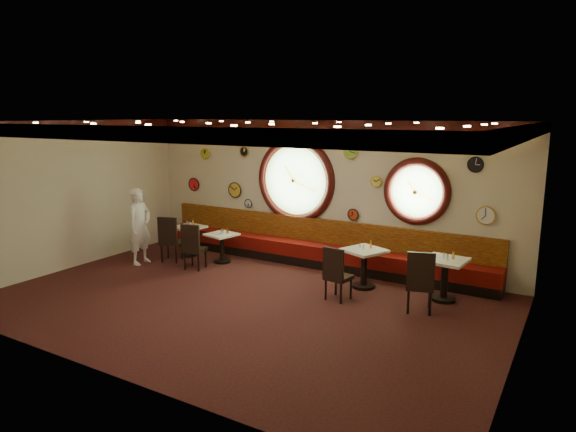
% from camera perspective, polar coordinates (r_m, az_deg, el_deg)
% --- Properties ---
extents(floor, '(9.00, 6.00, 0.00)m').
position_cam_1_polar(floor, '(9.39, -5.12, -9.55)').
color(floor, black).
rests_on(floor, ground).
extents(ceiling, '(9.00, 6.00, 0.02)m').
position_cam_1_polar(ceiling, '(8.78, -5.49, 10.37)').
color(ceiling, gold).
rests_on(ceiling, wall_back).
extents(wall_back, '(9.00, 0.02, 3.20)m').
position_cam_1_polar(wall_back, '(11.48, 3.50, 2.58)').
color(wall_back, beige).
rests_on(wall_back, floor).
extents(wall_front, '(9.00, 0.02, 3.20)m').
position_cam_1_polar(wall_front, '(6.81, -20.24, -4.15)').
color(wall_front, beige).
rests_on(wall_front, floor).
extents(wall_left, '(0.02, 6.00, 3.20)m').
position_cam_1_polar(wall_left, '(12.11, -22.86, 2.17)').
color(wall_left, beige).
rests_on(wall_left, floor).
extents(wall_right, '(0.02, 6.00, 3.20)m').
position_cam_1_polar(wall_right, '(7.34, 24.58, -3.40)').
color(wall_right, beige).
rests_on(wall_right, floor).
extents(molding_back, '(9.00, 0.10, 0.18)m').
position_cam_1_polar(molding_back, '(11.30, 3.47, 10.13)').
color(molding_back, '#340B09').
rests_on(molding_back, wall_back).
extents(molding_front, '(9.00, 0.10, 0.18)m').
position_cam_1_polar(molding_front, '(6.63, -20.79, 8.65)').
color(molding_front, '#340B09').
rests_on(molding_front, wall_back).
extents(molding_left, '(0.10, 6.00, 0.18)m').
position_cam_1_polar(molding_left, '(11.95, -23.27, 9.32)').
color(molding_left, '#340B09').
rests_on(molding_left, wall_back).
extents(molding_right, '(0.10, 6.00, 0.18)m').
position_cam_1_polar(molding_right, '(7.15, 25.18, 8.46)').
color(molding_right, '#340B09').
rests_on(molding_right, wall_back).
extents(banquette_base, '(8.00, 0.55, 0.20)m').
position_cam_1_polar(banquette_base, '(11.56, 2.77, -4.97)').
color(banquette_base, black).
rests_on(banquette_base, floor).
extents(banquette_seat, '(8.00, 0.55, 0.30)m').
position_cam_1_polar(banquette_seat, '(11.49, 2.78, -3.78)').
color(banquette_seat, '#5D0A07').
rests_on(banquette_seat, banquette_base).
extents(banquette_back, '(8.00, 0.10, 0.55)m').
position_cam_1_polar(banquette_back, '(11.58, 3.31, -1.62)').
color(banquette_back, '#5F1307').
rests_on(banquette_back, wall_back).
extents(porthole_left_glass, '(1.66, 0.02, 1.66)m').
position_cam_1_polar(porthole_left_glass, '(11.72, 0.88, 4.01)').
color(porthole_left_glass, '#8AC073').
rests_on(porthole_left_glass, wall_back).
extents(porthole_left_frame, '(1.98, 0.18, 1.98)m').
position_cam_1_polar(porthole_left_frame, '(11.71, 0.84, 4.01)').
color(porthole_left_frame, '#340B09').
rests_on(porthole_left_frame, wall_back).
extents(porthole_left_ring, '(1.61, 0.03, 1.61)m').
position_cam_1_polar(porthole_left_ring, '(11.68, 0.77, 3.99)').
color(porthole_left_ring, gold).
rests_on(porthole_left_ring, wall_back).
extents(porthole_right_glass, '(1.10, 0.02, 1.10)m').
position_cam_1_polar(porthole_right_glass, '(10.64, 14.12, 2.66)').
color(porthole_right_glass, '#8AC073').
rests_on(porthole_right_glass, wall_back).
extents(porthole_right_frame, '(1.38, 0.18, 1.38)m').
position_cam_1_polar(porthole_right_frame, '(10.62, 14.09, 2.65)').
color(porthole_right_frame, '#340B09').
rests_on(porthole_right_frame, wall_back).
extents(porthole_right_ring, '(1.09, 0.03, 1.09)m').
position_cam_1_polar(porthole_right_ring, '(10.59, 14.05, 2.63)').
color(porthole_right_ring, gold).
rests_on(porthole_right_ring, wall_back).
extents(wall_clock_0, '(0.36, 0.03, 0.36)m').
position_cam_1_polar(wall_clock_0, '(12.66, -5.91, 2.90)').
color(wall_clock_0, gold).
rests_on(wall_clock_0, wall_back).
extents(wall_clock_1, '(0.20, 0.03, 0.20)m').
position_cam_1_polar(wall_clock_1, '(12.48, -4.40, 1.41)').
color(wall_clock_1, white).
rests_on(wall_clock_1, wall_back).
extents(wall_clock_2, '(0.26, 0.03, 0.26)m').
position_cam_1_polar(wall_clock_2, '(13.12, -9.18, 6.84)').
color(wall_clock_2, '#A7C226').
rests_on(wall_clock_2, wall_back).
extents(wall_clock_3, '(0.22, 0.03, 0.22)m').
position_cam_1_polar(wall_clock_3, '(10.85, 9.79, 3.80)').
color(wall_clock_3, '#E1E04B').
rests_on(wall_clock_3, wall_back).
extents(wall_clock_4, '(0.32, 0.03, 0.32)m').
position_cam_1_polar(wall_clock_4, '(13.46, -10.39, 3.49)').
color(wall_clock_4, red).
rests_on(wall_clock_4, wall_back).
extents(wall_clock_5, '(0.30, 0.03, 0.30)m').
position_cam_1_polar(wall_clock_5, '(11.02, 6.96, 7.13)').
color(wall_clock_5, '#81C73E').
rests_on(wall_clock_5, wall_back).
extents(wall_clock_6, '(0.34, 0.03, 0.34)m').
position_cam_1_polar(wall_clock_6, '(10.37, 21.12, 0.06)').
color(wall_clock_6, white).
rests_on(wall_clock_6, wall_back).
extents(wall_clock_7, '(0.24, 0.03, 0.24)m').
position_cam_1_polar(wall_clock_7, '(11.15, 7.27, 0.17)').
color(wall_clock_7, red).
rests_on(wall_clock_7, wall_back).
extents(wall_clock_8, '(0.28, 0.03, 0.28)m').
position_cam_1_polar(wall_clock_8, '(10.28, 20.12, 5.40)').
color(wall_clock_8, black).
rests_on(wall_clock_8, wall_back).
extents(wall_clock_9, '(0.24, 0.03, 0.24)m').
position_cam_1_polar(wall_clock_9, '(12.38, -4.87, 7.15)').
color(wall_clock_9, black).
rests_on(wall_clock_9, wall_back).
extents(table_a, '(0.72, 0.72, 0.72)m').
position_cam_1_polar(table_a, '(12.43, -10.95, -2.32)').
color(table_a, black).
rests_on(table_a, floor).
extents(table_b, '(0.72, 0.72, 0.67)m').
position_cam_1_polar(table_b, '(11.76, -7.35, -3.13)').
color(table_b, black).
rests_on(table_b, floor).
extents(table_c, '(0.92, 0.92, 0.77)m').
position_cam_1_polar(table_c, '(10.08, 8.45, -5.24)').
color(table_c, black).
rests_on(table_c, floor).
extents(table_d, '(0.77, 0.77, 0.78)m').
position_cam_1_polar(table_d, '(9.72, 17.02, -6.22)').
color(table_d, black).
rests_on(table_d, floor).
extents(chair_a, '(0.57, 0.57, 0.66)m').
position_cam_1_polar(chair_a, '(11.95, -13.03, -2.21)').
color(chair_a, black).
rests_on(chair_a, floor).
extents(chair_b, '(0.51, 0.51, 0.63)m').
position_cam_1_polar(chair_b, '(11.26, -10.55, -3.05)').
color(chair_b, black).
rests_on(chair_b, floor).
extents(chair_c, '(0.48, 0.48, 0.62)m').
position_cam_1_polar(chair_c, '(9.30, 5.35, -6.03)').
color(chair_c, black).
rests_on(chair_c, floor).
extents(chair_d, '(0.57, 0.57, 0.67)m').
position_cam_1_polar(chair_d, '(8.96, 14.48, -6.68)').
color(chair_d, black).
rests_on(chair_d, floor).
extents(condiment_a_salt, '(0.04, 0.04, 0.11)m').
position_cam_1_polar(condiment_a_salt, '(12.49, -11.13, -0.76)').
color(condiment_a_salt, silver).
rests_on(condiment_a_salt, table_a).
extents(condiment_b_salt, '(0.04, 0.04, 0.11)m').
position_cam_1_polar(condiment_b_salt, '(11.77, -7.21, -1.61)').
color(condiment_b_salt, '#BABABE').
rests_on(condiment_b_salt, table_b).
extents(condiment_c_salt, '(0.04, 0.04, 0.10)m').
position_cam_1_polar(condiment_c_salt, '(10.06, 8.02, -3.27)').
color(condiment_c_salt, silver).
rests_on(condiment_c_salt, table_c).
extents(condiment_d_salt, '(0.04, 0.04, 0.11)m').
position_cam_1_polar(condiment_d_salt, '(9.65, 16.94, -4.21)').
color(condiment_d_salt, silver).
rests_on(condiment_d_salt, table_d).
extents(condiment_a_pepper, '(0.04, 0.04, 0.10)m').
position_cam_1_polar(condiment_a_pepper, '(12.30, -10.98, -0.96)').
color(condiment_a_pepper, silver).
rests_on(condiment_a_pepper, table_a).
extents(condiment_b_pepper, '(0.04, 0.04, 0.10)m').
position_cam_1_polar(condiment_b_pepper, '(11.69, -7.40, -1.72)').
color(condiment_b_pepper, '#BBBCC0').
rests_on(condiment_b_pepper, table_b).
extents(condiment_c_pepper, '(0.03, 0.03, 0.09)m').
position_cam_1_polar(condiment_c_pepper, '(9.97, 8.36, -3.44)').
color(condiment_c_pepper, silver).
rests_on(condiment_c_pepper, table_c).
extents(condiment_d_pepper, '(0.04, 0.04, 0.11)m').
position_cam_1_polar(condiment_d_pepper, '(9.55, 17.30, -4.40)').
color(condiment_d_pepper, silver).
rests_on(condiment_d_pepper, table_d).
extents(condiment_a_bottle, '(0.05, 0.05, 0.16)m').
position_cam_1_polar(condiment_a_bottle, '(12.35, -10.48, -0.76)').
color(condiment_a_bottle, gold).
rests_on(condiment_a_bottle, table_a).
extents(condiment_b_bottle, '(0.05, 0.05, 0.15)m').
position_cam_1_polar(condiment_b_bottle, '(11.69, -6.74, -1.57)').
color(condiment_b_bottle, orange).
rests_on(condiment_b_bottle, table_b).
extents(condiment_c_bottle, '(0.05, 0.05, 0.15)m').
position_cam_1_polar(condiment_c_bottle, '(10.08, 9.18, -3.12)').
color(condiment_c_bottle, gold).
rests_on(condiment_c_bottle, table_c).
extents(condiment_d_bottle, '(0.04, 0.04, 0.14)m').
position_cam_1_polar(condiment_d_bottle, '(9.66, 17.90, -4.18)').
color(condiment_d_bottle, gold).
rests_on(condiment_d_bottle, table_d).
extents(waiter, '(0.46, 0.66, 1.72)m').
position_cam_1_polar(waiter, '(11.95, -16.12, -1.09)').
color(waiter, white).
rests_on(waiter, floor).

